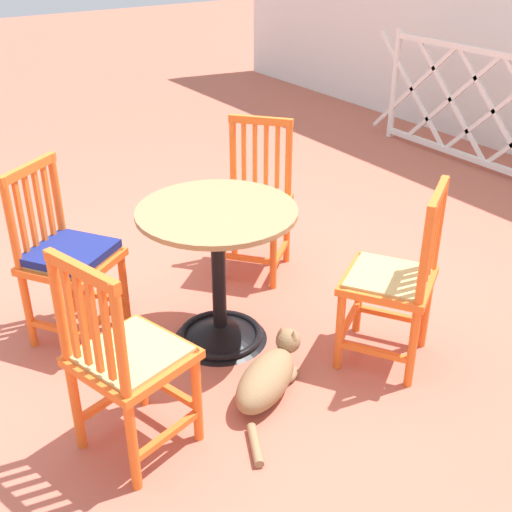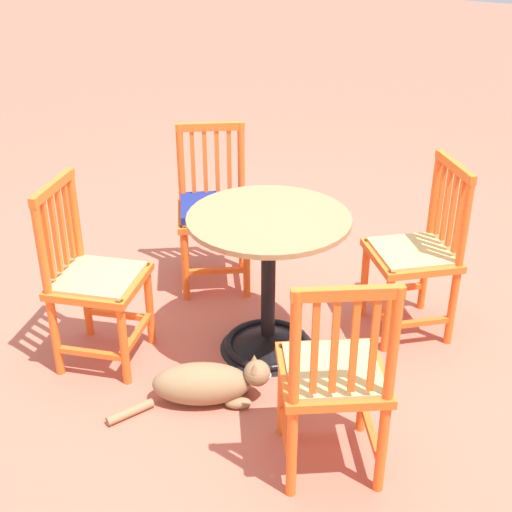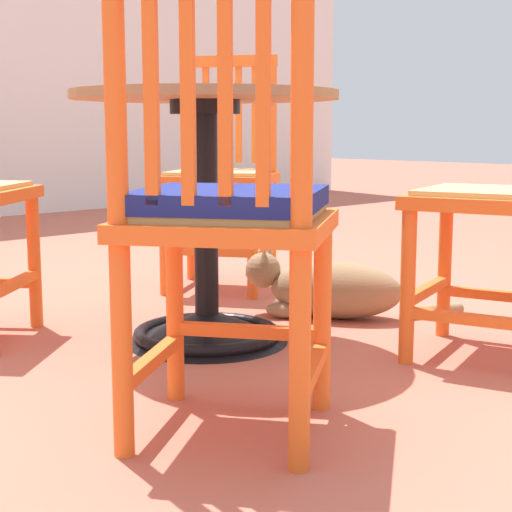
{
  "view_description": "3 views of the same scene",
  "coord_description": "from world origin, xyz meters",
  "px_view_note": "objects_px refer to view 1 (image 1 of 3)",
  "views": [
    {
      "loc": [
        2.51,
        -1.39,
        1.96
      ],
      "look_at": [
        0.29,
        0.12,
        0.53
      ],
      "focal_mm": 45.62,
      "sensor_mm": 36.0,
      "label": 1
    },
    {
      "loc": [
        2.74,
        1.37,
        2.09
      ],
      "look_at": [
        0.07,
        -0.09,
        0.47
      ],
      "focal_mm": 49.83,
      "sensor_mm": 36.0,
      "label": 2
    },
    {
      "loc": [
        -1.41,
        -1.76,
        0.62
      ],
      "look_at": [
        0.23,
        -0.09,
        0.26
      ],
      "focal_mm": 57.03,
      "sensor_mm": 36.0,
      "label": 3
    }
  ],
  "objects_px": {
    "orange_chair_facing_out": "(254,203)",
    "orange_chair_by_planter": "(68,258)",
    "orange_chair_tucked_in": "(394,282)",
    "tabby_cat": "(269,376)",
    "cafe_table": "(219,291)",
    "orange_chair_near_fence": "(126,361)"
  },
  "relations": [
    {
      "from": "orange_chair_tucked_in",
      "to": "orange_chair_facing_out",
      "type": "xyz_separation_m",
      "value": [
        -1.12,
        -0.03,
        0.0
      ]
    },
    {
      "from": "tabby_cat",
      "to": "cafe_table",
      "type": "bearing_deg",
      "value": 175.69
    },
    {
      "from": "orange_chair_by_planter",
      "to": "orange_chair_facing_out",
      "type": "height_order",
      "value": "same"
    },
    {
      "from": "orange_chair_facing_out",
      "to": "orange_chair_by_planter",
      "type": "bearing_deg",
      "value": -86.55
    },
    {
      "from": "cafe_table",
      "to": "orange_chair_facing_out",
      "type": "bearing_deg",
      "value": 132.94
    },
    {
      "from": "orange_chair_tucked_in",
      "to": "tabby_cat",
      "type": "xyz_separation_m",
      "value": [
        -0.11,
        -0.63,
        -0.34
      ]
    },
    {
      "from": "orange_chair_tucked_in",
      "to": "tabby_cat",
      "type": "distance_m",
      "value": 0.72
    },
    {
      "from": "orange_chair_tucked_in",
      "to": "orange_chair_by_planter",
      "type": "bearing_deg",
      "value": -131.65
    },
    {
      "from": "cafe_table",
      "to": "tabby_cat",
      "type": "relative_size",
      "value": 1.33
    },
    {
      "from": "orange_chair_near_fence",
      "to": "orange_chair_tucked_in",
      "type": "relative_size",
      "value": 1.0
    },
    {
      "from": "orange_chair_near_fence",
      "to": "orange_chair_facing_out",
      "type": "relative_size",
      "value": 1.0
    },
    {
      "from": "orange_chair_facing_out",
      "to": "tabby_cat",
      "type": "height_order",
      "value": "orange_chair_facing_out"
    },
    {
      "from": "orange_chair_facing_out",
      "to": "orange_chair_tucked_in",
      "type": "bearing_deg",
      "value": 1.53
    },
    {
      "from": "orange_chair_by_planter",
      "to": "tabby_cat",
      "type": "relative_size",
      "value": 1.6
    },
    {
      "from": "orange_chair_near_fence",
      "to": "orange_chair_by_planter",
      "type": "bearing_deg",
      "value": 173.84
    },
    {
      "from": "tabby_cat",
      "to": "orange_chair_tucked_in",
      "type": "bearing_deg",
      "value": 80.22
    },
    {
      "from": "orange_chair_by_planter",
      "to": "tabby_cat",
      "type": "xyz_separation_m",
      "value": [
        0.94,
        0.55,
        -0.35
      ]
    },
    {
      "from": "cafe_table",
      "to": "tabby_cat",
      "type": "height_order",
      "value": "cafe_table"
    },
    {
      "from": "cafe_table",
      "to": "orange_chair_near_fence",
      "type": "distance_m",
      "value": 0.84
    },
    {
      "from": "orange_chair_near_fence",
      "to": "orange_chair_facing_out",
      "type": "bearing_deg",
      "value": 128.05
    },
    {
      "from": "orange_chair_by_planter",
      "to": "tabby_cat",
      "type": "height_order",
      "value": "orange_chair_by_planter"
    },
    {
      "from": "orange_chair_near_fence",
      "to": "orange_chair_tucked_in",
      "type": "distance_m",
      "value": 1.29
    }
  ]
}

